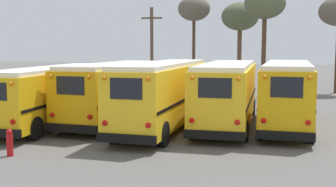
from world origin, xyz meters
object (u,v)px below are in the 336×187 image
school_bus_3 (227,92)px  bare_tree_2 (265,5)px  school_bus_0 (54,92)px  fire_hydrant (10,142)px  school_bus_1 (115,90)px  school_bus_2 (164,92)px  school_bus_4 (287,93)px  bare_tree_1 (240,18)px  utility_pole (152,50)px  bare_tree_0 (194,10)px

school_bus_3 → bare_tree_2: bearing=83.6°
bare_tree_2 → school_bus_0: bearing=-125.5°
fire_hydrant → school_bus_1: bearing=81.2°
school_bus_2 → school_bus_3: size_ratio=1.04×
school_bus_1 → school_bus_4: (9.07, 0.76, 0.04)m
bare_tree_1 → bare_tree_2: bare_tree_2 is taller
school_bus_4 → utility_pole: 16.60m
school_bus_1 → school_bus_2: bearing=-15.8°
utility_pole → bare_tree_1: bearing=37.5°
school_bus_3 → utility_pole: 14.87m
school_bus_0 → bare_tree_2: bearing=54.5°
school_bus_1 → school_bus_3: (6.05, 0.68, 0.01)m
school_bus_4 → fire_hydrant: bearing=-140.4°
school_bus_2 → bare_tree_1: 20.07m
school_bus_1 → school_bus_2: size_ratio=0.89×
school_bus_0 → school_bus_3: school_bus_3 is taller
school_bus_4 → school_bus_1: bearing=-175.2°
school_bus_3 → school_bus_4: bearing=1.5°
bare_tree_1 → fire_hydrant: bare_tree_1 is taller
fire_hydrant → school_bus_3: bearing=49.3°
school_bus_1 → bare_tree_0: bare_tree_0 is taller
school_bus_4 → bare_tree_2: bearing=96.9°
bare_tree_1 → fire_hydrant: (-6.36, -26.21, -6.24)m
bare_tree_2 → school_bus_4: bearing=-83.1°
school_bus_1 → fire_hydrant: (-1.20, -7.74, -1.23)m
school_bus_4 → bare_tree_0: bearing=114.5°
bare_tree_0 → fire_hydrant: 27.87m
school_bus_2 → utility_pole: utility_pole is taller
bare_tree_2 → utility_pole: bearing=-177.0°
school_bus_1 → bare_tree_1: (5.16, 18.47, 5.01)m
school_bus_1 → school_bus_3: 6.09m
school_bus_1 → bare_tree_2: 16.56m
bare_tree_1 → school_bus_4: bearing=-77.5°
school_bus_0 → school_bus_4: bearing=8.8°
school_bus_0 → bare_tree_0: (3.72, 20.24, 5.96)m
school_bus_1 → school_bus_3: school_bus_3 is taller
school_bus_3 → bare_tree_0: size_ratio=1.17×
bare_tree_0 → school_bus_3: bearing=-73.8°
school_bus_2 → school_bus_3: school_bus_2 is taller
school_bus_0 → fire_hydrant: 6.98m
school_bus_2 → school_bus_1: bearing=164.2°
school_bus_4 → bare_tree_1: (-3.91, 17.71, 4.97)m
school_bus_2 → utility_pole: bearing=108.9°
school_bus_0 → bare_tree_2: (10.53, 14.74, 5.74)m
bare_tree_2 → fire_hydrant: 24.09m
school_bus_1 → school_bus_4: school_bus_4 is taller
bare_tree_2 → school_bus_2: bearing=-107.2°
school_bus_3 → bare_tree_1: size_ratio=1.27×
school_bus_1 → utility_pole: utility_pole is taller
utility_pole → fire_hydrant: size_ratio=7.16×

